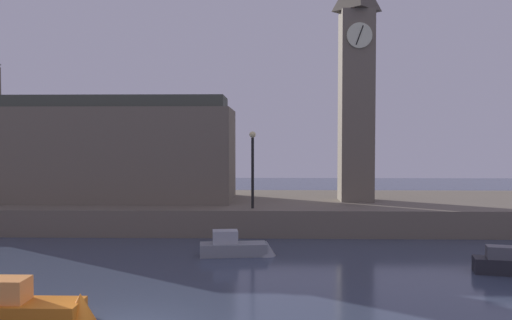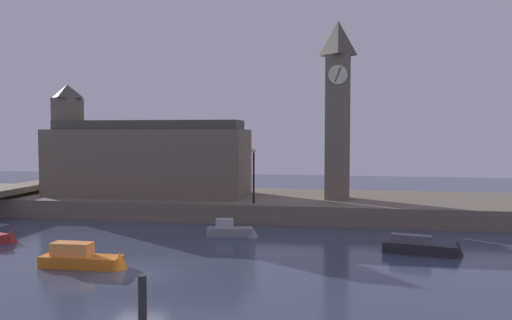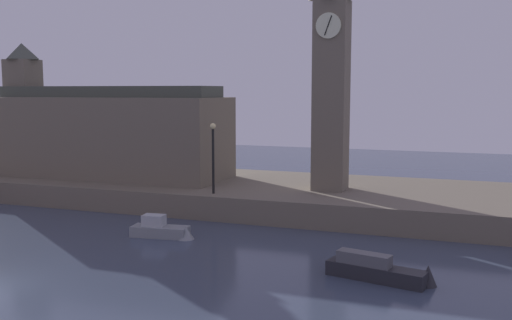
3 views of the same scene
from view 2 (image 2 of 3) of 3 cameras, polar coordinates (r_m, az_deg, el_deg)
The scene contains 9 objects.
ground_plane at distance 26.57m, azimuth -13.20°, elevation -12.35°, with size 120.00×120.00×0.00m, color #384256.
far_embankment at distance 45.18m, azimuth -3.42°, elevation -4.90°, with size 70.00×12.00×1.50m, color #6B6051.
clock_tower at distance 42.76m, azimuth 9.17°, elevation 5.85°, with size 2.24×2.28×14.74m.
parliament_hall at distance 46.34m, azimuth -12.53°, elevation 0.22°, with size 17.67×6.13×9.92m.
streetlamp at distance 39.44m, azimuth -0.26°, elevation -1.07°, with size 0.36×0.36×4.33m.
mooring_post_right at distance 17.69m, azimuth -12.67°, elevation -16.28°, with size 0.29×0.29×2.39m, color #2D2D2D.
boat_patrol_orange at distance 28.32m, azimuth -18.36°, elevation -10.52°, with size 4.81×1.28×1.49m.
boat_barge_dark at distance 31.24m, azimuth 18.53°, elevation -9.29°, with size 4.73×1.86×1.30m.
boat_cruiser_grey at distance 34.78m, azimuth -2.46°, elevation -7.92°, with size 3.68×1.49×1.24m.
Camera 2 is at (9.89, -23.63, 7.05)m, focal length 35.54 mm.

